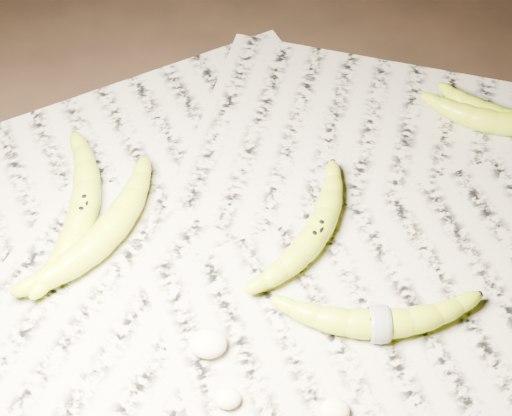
{
  "coord_description": "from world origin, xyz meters",
  "views": [
    {
      "loc": [
        -0.04,
        -0.46,
        0.72
      ],
      "look_at": [
        -0.02,
        0.02,
        0.05
      ],
      "focal_mm": 50.0,
      "sensor_mm": 36.0,
      "label": 1
    }
  ],
  "objects_px": {
    "banana_left_b": "(104,234)",
    "banana_taped": "(379,322)",
    "banana_center": "(316,232)",
    "banana_upper_a": "(497,120)",
    "banana_upper_b": "(501,116)",
    "banana_left_a": "(83,209)"
  },
  "relations": [
    {
      "from": "banana_left_a",
      "to": "banana_left_b",
      "type": "xyz_separation_m",
      "value": [
        0.03,
        -0.04,
        0.0
      ]
    },
    {
      "from": "banana_center",
      "to": "banana_upper_a",
      "type": "distance_m",
      "value": 0.31
    },
    {
      "from": "banana_taped",
      "to": "banana_center",
      "type": "bearing_deg",
      "value": 117.13
    },
    {
      "from": "banana_upper_b",
      "to": "banana_center",
      "type": "bearing_deg",
      "value": -119.01
    },
    {
      "from": "banana_left_b",
      "to": "banana_upper_a",
      "type": "height_order",
      "value": "banana_left_b"
    },
    {
      "from": "banana_left_a",
      "to": "banana_taped",
      "type": "bearing_deg",
      "value": -110.72
    },
    {
      "from": "banana_taped",
      "to": "banana_upper_a",
      "type": "height_order",
      "value": "same"
    },
    {
      "from": "banana_taped",
      "to": "banana_upper_b",
      "type": "bearing_deg",
      "value": 56.3
    },
    {
      "from": "banana_taped",
      "to": "banana_upper_a",
      "type": "xyz_separation_m",
      "value": [
        0.2,
        0.29,
        -0.0
      ]
    },
    {
      "from": "banana_left_a",
      "to": "banana_taped",
      "type": "distance_m",
      "value": 0.37
    },
    {
      "from": "banana_upper_b",
      "to": "banana_upper_a",
      "type": "bearing_deg",
      "value": -112.2
    },
    {
      "from": "banana_center",
      "to": "banana_upper_b",
      "type": "relative_size",
      "value": 1.18
    },
    {
      "from": "banana_left_b",
      "to": "banana_taped",
      "type": "height_order",
      "value": "banana_left_b"
    },
    {
      "from": "banana_left_a",
      "to": "banana_center",
      "type": "distance_m",
      "value": 0.28
    },
    {
      "from": "banana_taped",
      "to": "banana_left_a",
      "type": "bearing_deg",
      "value": 155.09
    },
    {
      "from": "banana_left_b",
      "to": "banana_upper_b",
      "type": "height_order",
      "value": "banana_left_b"
    },
    {
      "from": "banana_taped",
      "to": "banana_left_b",
      "type": "bearing_deg",
      "value": 158.74
    },
    {
      "from": "banana_center",
      "to": "banana_upper_b",
      "type": "height_order",
      "value": "banana_center"
    },
    {
      "from": "banana_center",
      "to": "banana_left_b",
      "type": "bearing_deg",
      "value": 121.23
    },
    {
      "from": "banana_left_b",
      "to": "banana_center",
      "type": "relative_size",
      "value": 1.08
    },
    {
      "from": "banana_upper_a",
      "to": "banana_upper_b",
      "type": "xyz_separation_m",
      "value": [
        0.01,
        0.01,
        -0.0
      ]
    },
    {
      "from": "banana_left_b",
      "to": "banana_upper_b",
      "type": "bearing_deg",
      "value": -35.19
    }
  ]
}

